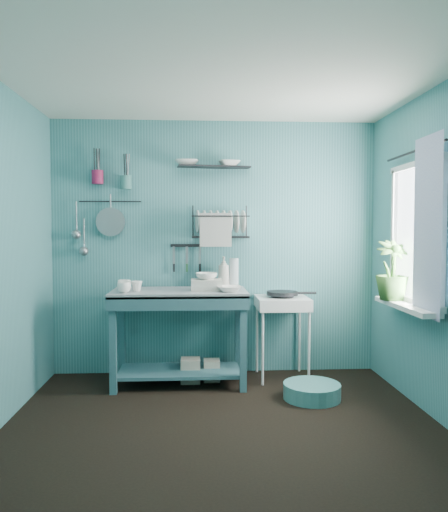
{
  "coord_description": "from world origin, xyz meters",
  "views": [
    {
      "loc": [
        -0.2,
        -3.46,
        1.43
      ],
      "look_at": [
        0.05,
        0.85,
        1.2
      ],
      "focal_mm": 35.0,
      "sensor_mm": 36.0,
      "label": 1
    }
  ],
  "objects": [
    {
      "name": "tub_bowl",
      "position": [
        -0.1,
        1.09,
        1.0
      ],
      "size": [
        0.2,
        0.19,
        0.06
      ],
      "primitive_type": "imported",
      "color": "white",
      "rests_on": "wash_tub"
    },
    {
      "name": "ceiling",
      "position": [
        0.0,
        0.0,
        2.5
      ],
      "size": [
        3.2,
        3.2,
        0.0
      ],
      "primitive_type": "plane",
      "rotation": [
        3.14,
        0.0,
        0.0
      ],
      "color": "silver",
      "rests_on": "ground"
    },
    {
      "name": "wall_front",
      "position": [
        0.0,
        -1.5,
        1.25
      ],
      "size": [
        3.2,
        0.0,
        3.2
      ],
      "primitive_type": "plane",
      "rotation": [
        -1.57,
        0.0,
        0.0
      ],
      "color": "teal",
      "rests_on": "ground"
    },
    {
      "name": "knife_strip",
      "position": [
        -0.28,
        1.47,
        1.27
      ],
      "size": [
        0.32,
        0.03,
        0.03
      ],
      "primitive_type": "cube",
      "rotation": [
        0.0,
        0.0,
        -0.02
      ],
      "color": "black",
      "rests_on": "wall_back"
    },
    {
      "name": "storage_tin_small",
      "position": [
        -0.05,
        1.19,
        0.1
      ],
      "size": [
        0.15,
        0.15,
        0.2
      ],
      "primitive_type": "cube",
      "color": "tan",
      "rests_on": "floor"
    },
    {
      "name": "shelf_bowl_left",
      "position": [
        -0.28,
        1.4,
        2.06
      ],
      "size": [
        0.23,
        0.23,
        0.06
      ],
      "primitive_type": "imported",
      "rotation": [
        0.0,
        0.0,
        0.01
      ],
      "color": "white",
      "rests_on": "upper_shelf"
    },
    {
      "name": "curtain",
      "position": [
        1.52,
        0.15,
        1.45
      ],
      "size": [
        0.0,
        1.35,
        1.35
      ],
      "primitive_type": "plane",
      "rotation": [
        1.57,
        0.0,
        1.57
      ],
      "color": "white",
      "rests_on": "wall_right"
    },
    {
      "name": "dish_rack",
      "position": [
        0.04,
        1.37,
        1.51
      ],
      "size": [
        0.58,
        0.32,
        0.32
      ],
      "primitive_type": "cube",
      "rotation": [
        0.0,
        0.0,
        -0.15
      ],
      "color": "black",
      "rests_on": "wall_back"
    },
    {
      "name": "ladle_inner",
      "position": [
        -1.28,
        1.46,
        1.39
      ],
      "size": [
        0.01,
        0.01,
        0.3
      ],
      "primitive_type": "cylinder",
      "color": "gray",
      "rests_on": "wall_back"
    },
    {
      "name": "shelf_bowl_right",
      "position": [
        0.13,
        1.4,
        2.05
      ],
      "size": [
        0.24,
        0.24,
        0.05
      ],
      "primitive_type": "imported",
      "rotation": [
        0.0,
        0.0,
        0.15
      ],
      "color": "white",
      "rests_on": "upper_shelf"
    },
    {
      "name": "water_bottle",
      "position": [
        0.17,
        1.33,
        1.01
      ],
      "size": [
        0.09,
        0.09,
        0.28
      ],
      "primitive_type": "cylinder",
      "color": "silver",
      "rests_on": "work_counter"
    },
    {
      "name": "floor_basin",
      "position": [
        0.78,
        0.63,
        0.07
      ],
      "size": [
        0.48,
        0.48,
        0.13
      ],
      "primitive_type": "cylinder",
      "color": "teal",
      "rests_on": "floor"
    },
    {
      "name": "mug_mid",
      "position": [
        -0.73,
        1.05,
        0.92
      ],
      "size": [
        0.14,
        0.14,
        0.09
      ],
      "primitive_type": "imported",
      "rotation": [
        0.0,
        0.0,
        0.52
      ],
      "color": "white",
      "rests_on": "work_counter"
    },
    {
      "name": "wash_tub",
      "position": [
        -0.1,
        1.09,
        0.92
      ],
      "size": [
        0.28,
        0.22,
        0.1
      ],
      "primitive_type": "cube",
      "color": "beige",
      "rests_on": "work_counter"
    },
    {
      "name": "work_counter",
      "position": [
        -0.35,
        1.11,
        0.44
      ],
      "size": [
        1.26,
        0.67,
        0.87
      ],
      "primitive_type": "cube",
      "rotation": [
        0.0,
        0.0,
        -0.04
      ],
      "color": "#315E67",
      "rests_on": "floor"
    },
    {
      "name": "hotplate_stand",
      "position": [
        0.63,
        1.24,
        0.39
      ],
      "size": [
        0.57,
        0.57,
        0.78
      ],
      "primitive_type": "cube",
      "rotation": [
        0.0,
        0.0,
        -0.18
      ],
      "color": "white",
      "rests_on": "floor"
    },
    {
      "name": "storage_tin_large",
      "position": [
        -0.25,
        1.16,
        0.11
      ],
      "size": [
        0.18,
        0.18,
        0.22
      ],
      "primitive_type": "cube",
      "color": "tan",
      "rests_on": "floor"
    },
    {
      "name": "hook_rail",
      "position": [
        -1.03,
        1.47,
        1.7
      ],
      "size": [
        0.6,
        0.01,
        0.01
      ],
      "primitive_type": "cylinder",
      "rotation": [
        0.0,
        1.57,
        0.0
      ],
      "color": "black",
      "rests_on": "wall_back"
    },
    {
      "name": "windowsill",
      "position": [
        1.5,
        0.45,
        0.81
      ],
      "size": [
        0.16,
        0.95,
        0.04
      ],
      "primitive_type": "cube",
      "color": "white",
      "rests_on": "wall_right"
    },
    {
      "name": "wall_back",
      "position": [
        0.0,
        1.5,
        1.25
      ],
      "size": [
        3.2,
        0.0,
        3.2
      ],
      "primitive_type": "plane",
      "rotation": [
        1.57,
        0.0,
        0.0
      ],
      "color": "teal",
      "rests_on": "ground"
    },
    {
      "name": "utensil_cup_teal",
      "position": [
        -0.87,
        1.42,
        1.88
      ],
      "size": [
        0.11,
        0.11,
        0.13
      ],
      "primitive_type": "cylinder",
      "color": "#397873",
      "rests_on": "wall_back"
    },
    {
      "name": "soap_bottle",
      "position": [
        0.07,
        1.31,
        1.02
      ],
      "size": [
        0.11,
        0.12,
        0.3
      ],
      "primitive_type": "imported",
      "color": "beige",
      "rests_on": "work_counter"
    },
    {
      "name": "frying_pan",
      "position": [
        0.63,
        1.24,
        0.82
      ],
      "size": [
        0.3,
        0.3,
        0.03
      ],
      "primitive_type": "cylinder",
      "color": "black",
      "rests_on": "hotplate_stand"
    },
    {
      "name": "counter_bowl",
      "position": [
        0.1,
        0.96,
        0.9
      ],
      "size": [
        0.22,
        0.22,
        0.05
      ],
      "primitive_type": "imported",
      "color": "white",
      "rests_on": "work_counter"
    },
    {
      "name": "potted_plant",
      "position": [
        1.47,
        0.67,
        1.08
      ],
      "size": [
        0.32,
        0.32,
        0.51
      ],
      "primitive_type": "imported",
      "rotation": [
        0.0,
        0.0,
        0.13
      ],
      "color": "#336026",
      "rests_on": "windowsill"
    },
    {
      "name": "curtain_rod",
      "position": [
        1.54,
        0.45,
        2.05
      ],
      "size": [
        0.02,
        1.05,
        0.02
      ],
      "primitive_type": "cylinder",
      "rotation": [
        1.57,
        0.0,
        0.0
      ],
      "color": "black",
      "rests_on": "wall_right"
    },
    {
      "name": "mug_right",
      "position": [
        -0.85,
        1.11,
        0.92
      ],
      "size": [
        0.17,
        0.17,
        0.1
      ],
      "primitive_type": "imported",
      "rotation": [
        0.0,
        0.0,
        1.05
      ],
      "color": "white",
      "rests_on": "work_counter"
    },
    {
      "name": "wall_right",
      "position": [
        1.6,
        0.0,
        1.25
      ],
      "size": [
        0.0,
        3.0,
        3.0
      ],
      "primitive_type": "plane",
      "rotation": [
        1.57,
        0.0,
        -1.57
      ],
      "color": "teal",
      "rests_on": "ground"
    },
    {
      "name": "upper_shelf",
      "position": [
        -0.02,
        1.4,
        2.04
      ],
      "size": [
        0.72,
        0.28,
        0.01
      ],
      "primitive_type": "cube",
      "rotation": [
        0.0,
        0.0,
        0.14
      ],
      "color": "black",
      "rests_on": "wall_back"
    },
    {
      "name": "ladle_outer",
      "position": [
        -1.35,
        1.46,
        1.55
      ],
      "size": [
        0.01,
        0.01,
        0.3
      ],
      "primitive_type": "cylinder",
      "color": "gray",
      "rests_on": "wall_back"
    },
    {
      "name": "window_glass",
      "position": [
        1.59,
        0.45,
        1.4
      ],
      "size": [
        0.0,
        1.1,
        1.1
      ],
      "primitive_type": "plane",
      "rotation": [
        1.57,
        0.0,
        1.57
      ],
      "color": "white",
      "rests_on": "wall_right"
    },
    {
      "name": "utensil_cup_magenta",
      "position": [
        -1.14,
        1.42,
        1.93
      ],
      "size": [
        0.11,
        0.11,
        0.13
      ],
      "primitive_type": "cylinder",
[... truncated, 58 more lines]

